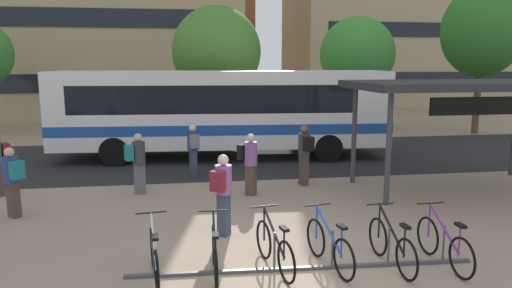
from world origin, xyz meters
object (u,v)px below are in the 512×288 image
commuter_black_pack_6 (305,151)px  street_tree_0 (217,52)px  commuter_black_pack_0 (250,160)px  commuter_grey_pack_4 (193,147)px  parked_bicycle_blue_3 (329,246)px  parked_bicycle_purple_5 (444,245)px  commuter_teal_pack_2 (138,159)px  city_bus (224,110)px  commuter_maroon_pack_3 (223,189)px  commuter_teal_pack_5 (12,178)px  parked_bicycle_silver_0 (154,257)px  parked_bicycle_black_4 (392,246)px  street_tree_1 (357,54)px  street_tree_2 (483,31)px  parked_bicycle_black_1 (215,255)px  parked_bicycle_black_2 (274,248)px  transit_shelter (464,89)px

commuter_black_pack_6 → street_tree_0: (-1.91, 8.89, 2.98)m
commuter_black_pack_0 → commuter_grey_pack_4: 2.63m
parked_bicycle_blue_3 → parked_bicycle_purple_5: same height
parked_bicycle_blue_3 → commuter_teal_pack_2: bearing=24.9°
city_bus → parked_bicycle_blue_3: size_ratio=7.14×
commuter_maroon_pack_3 → commuter_teal_pack_5: bearing=98.1°
commuter_black_pack_6 → commuter_teal_pack_2: bearing=78.6°
commuter_maroon_pack_3 → commuter_grey_pack_4: bearing=35.5°
parked_bicycle_silver_0 → commuter_maroon_pack_3: (1.25, 1.78, 0.59)m
parked_bicycle_silver_0 → street_tree_0: (1.95, 14.28, 3.60)m
parked_bicycle_black_4 → street_tree_1: size_ratio=0.29×
commuter_black_pack_6 → parked_bicycle_purple_5: bearing=177.1°
commuter_grey_pack_4 → commuter_maroon_pack_3: bearing=174.8°
commuter_black_pack_0 → commuter_grey_pack_4: size_ratio=1.02×
parked_bicycle_silver_0 → street_tree_0: size_ratio=0.28×
parked_bicycle_silver_0 → street_tree_2: street_tree_2 is taller
city_bus → street_tree_0: 5.06m
street_tree_0 → street_tree_2: 12.85m
street_tree_1 → city_bus: bearing=-139.3°
parked_bicycle_black_4 → commuter_maroon_pack_3: bearing=52.4°
commuter_teal_pack_2 → parked_bicycle_black_1: bearing=-94.7°
parked_bicycle_blue_3 → city_bus: bearing=-4.8°
commuter_black_pack_0 → street_tree_0: bearing=120.2°
parked_bicycle_black_1 → commuter_grey_pack_4: 6.90m
parked_bicycle_black_4 → street_tree_2: bearing=-41.0°
parked_bicycle_silver_0 → commuter_grey_pack_4: commuter_grey_pack_4 is taller
commuter_black_pack_0 → street_tree_2: (12.57, 9.18, 4.04)m
commuter_maroon_pack_3 → street_tree_1: (8.08, 14.33, 2.94)m
city_bus → parked_bicycle_black_4: size_ratio=7.05×
parked_bicycle_black_1 → street_tree_0: street_tree_0 is taller
parked_bicycle_silver_0 → street_tree_2: bearing=-54.6°
commuter_black_pack_6 → street_tree_0: street_tree_0 is taller
parked_bicycle_black_2 → commuter_teal_pack_2: commuter_teal_pack_2 is taller
parked_bicycle_blue_3 → street_tree_1: 17.67m
parked_bicycle_black_2 → parked_bicycle_purple_5: size_ratio=0.98×
parked_bicycle_black_1 → commuter_black_pack_0: size_ratio=1.04×
city_bus → commuter_maroon_pack_3: city_bus is taller
commuter_black_pack_6 → street_tree_0: bearing=-1.7°
commuter_teal_pack_2 → commuter_black_pack_6: size_ratio=0.94×
parked_bicycle_blue_3 → transit_shelter: transit_shelter is taller
parked_bicycle_black_1 → commuter_teal_pack_2: 5.56m
street_tree_0 → transit_shelter: bearing=-58.3°
commuter_teal_pack_2 → commuter_maroon_pack_3: (2.02, -3.41, 0.03)m
parked_bicycle_purple_5 → commuter_teal_pack_2: commuter_teal_pack_2 is taller
commuter_grey_pack_4 → commuter_teal_pack_5: (-4.09, -3.22, -0.01)m
commuter_grey_pack_4 → street_tree_1: size_ratio=0.28×
parked_bicycle_blue_3 → street_tree_0: street_tree_0 is taller
parked_bicycle_silver_0 → transit_shelter: transit_shelter is taller
parked_bicycle_black_2 → commuter_black_pack_0: size_ratio=1.02×
parked_bicycle_black_4 → commuter_black_pack_6: size_ratio=0.99×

